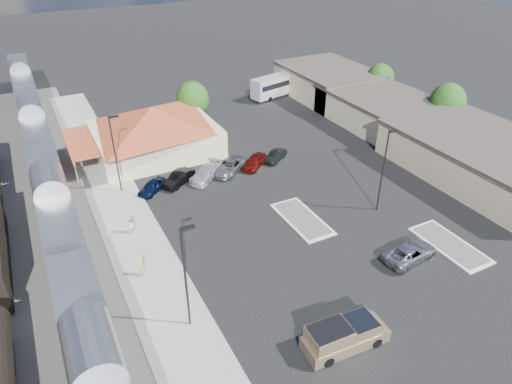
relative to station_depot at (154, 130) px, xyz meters
name	(u,v)px	position (x,y,z in m)	size (l,w,h in m)	color
ground	(278,241)	(4.56, -24.00, -3.13)	(280.00, 280.00, 0.00)	black
railbed	(31,258)	(-16.44, -16.00, -3.07)	(16.00, 100.00, 0.12)	#4C4944
platform	(136,242)	(-7.44, -18.00, -3.04)	(5.50, 92.00, 0.18)	gray
passenger_train	(56,209)	(-13.44, -13.21, -0.26)	(3.00, 104.00, 5.55)	silver
station_depot	(154,130)	(0.00, 0.00, 0.00)	(18.35, 12.24, 6.20)	beige
buildings_east	(401,117)	(32.56, -9.72, -0.86)	(14.40, 51.40, 4.80)	#C6B28C
traffic_island_south	(302,219)	(8.56, -22.00, -3.03)	(3.30, 7.50, 0.21)	silver
traffic_island_north	(450,245)	(18.56, -32.00, -3.03)	(3.30, 7.50, 0.21)	silver
lamp_plat_s	(186,271)	(-6.34, -30.00, 2.21)	(1.08, 0.25, 9.00)	black
lamp_plat_n	(115,148)	(-6.34, -8.00, 2.21)	(1.08, 0.25, 9.00)	black
lamp_lot	(385,164)	(16.66, -24.00, 2.21)	(1.08, 0.25, 9.00)	black
tree_east_b	(447,102)	(38.56, -12.00, 1.09)	(4.94, 4.94, 6.96)	#382314
tree_east_c	(380,79)	(38.56, 2.00, 0.63)	(4.41, 4.41, 6.21)	#382314
tree_depot	(193,99)	(7.56, 6.00, 0.89)	(4.71, 4.71, 6.63)	#382314
pickup_truck	(346,335)	(2.76, -36.85, -2.11)	(6.36, 2.63, 2.16)	tan
suv	(410,252)	(13.75, -31.68, -2.37)	(2.51, 5.45, 1.52)	#989AA0
coach_bus	(280,83)	(25.41, 11.75, -1.02)	(11.68, 5.14, 3.67)	silver
person_a	(142,267)	(-8.12, -23.05, -2.07)	(0.64, 0.42, 1.76)	#C0C83E
person_b	(129,225)	(-7.55, -16.54, -2.03)	(0.90, 0.70, 1.85)	white
parked_car_a	(152,187)	(-3.34, -9.63, -2.46)	(1.59, 3.96, 1.35)	#0B1B3B
parked_car_b	(179,178)	(-0.14, -9.33, -2.39)	(1.58, 4.52, 1.49)	black
parked_car_c	(206,173)	(3.06, -9.63, -2.38)	(2.11, 5.18, 1.50)	silver
parked_car_d	(230,166)	(6.26, -9.33, -2.38)	(2.50, 5.42, 1.51)	gray
parked_car_e	(254,162)	(9.46, -9.63, -2.39)	(1.76, 4.38, 1.49)	maroon
parked_car_f	(276,156)	(12.66, -9.33, -2.49)	(1.35, 3.88, 1.28)	black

